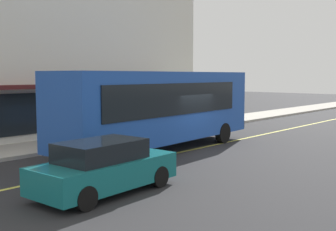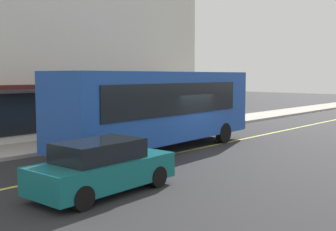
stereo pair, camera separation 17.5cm
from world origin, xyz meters
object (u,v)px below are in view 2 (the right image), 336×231
traffic_light (50,94)px  pedestrian_waiting (148,113)px  car_teal (102,167)px  bus (161,106)px

traffic_light → pedestrian_waiting: (7.54, 1.40, -1.45)m
car_teal → traffic_light: bearing=68.6°
car_teal → bus: bearing=29.3°
bus → traffic_light: size_ratio=3.52×
traffic_light → pedestrian_waiting: 7.81m
car_teal → pedestrian_waiting: 13.35m
traffic_light → pedestrian_waiting: traffic_light is taller
pedestrian_waiting → car_teal: bearing=-140.6°
bus → pedestrian_waiting: size_ratio=7.19×
bus → car_teal: 7.03m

